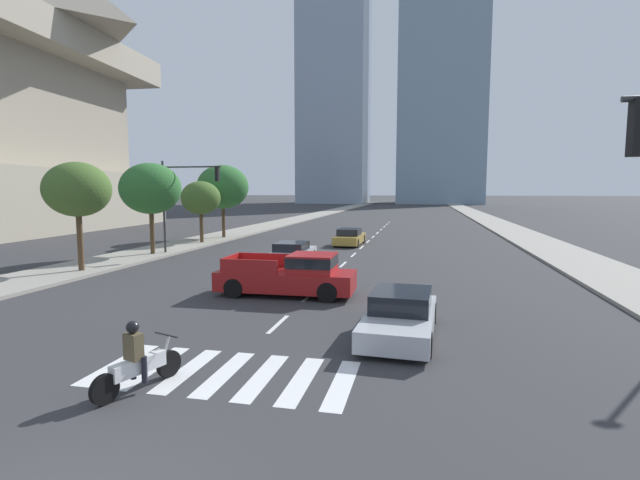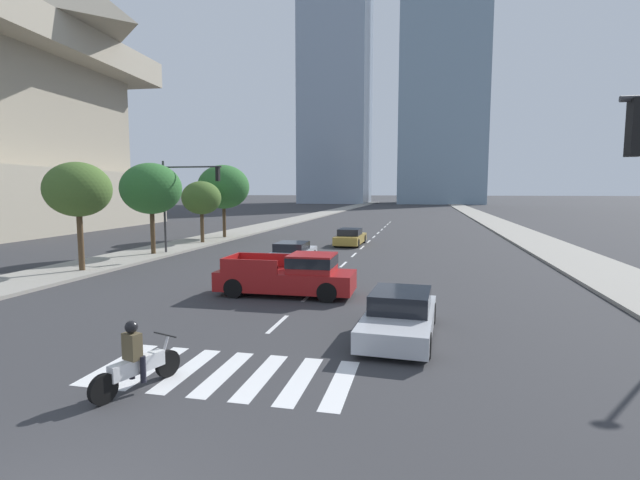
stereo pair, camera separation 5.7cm
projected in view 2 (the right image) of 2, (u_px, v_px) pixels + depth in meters
name	position (u px, v px, depth m)	size (l,w,h in m)	color
sidewalk_east	(556.00, 250.00, 31.57)	(4.00, 260.00, 0.15)	gray
sidewalk_west	(200.00, 241.00, 37.29)	(4.00, 260.00, 0.15)	gray
crosswalk_near	(223.00, 373.00, 10.53)	(5.85, 2.68, 0.01)	silver
lane_divider_center	(369.00, 242.00, 37.70)	(0.14, 50.00, 0.01)	silver
motorcycle_lead	(136.00, 363.00, 9.60)	(0.97, 2.09, 1.49)	black
pickup_truck	(292.00, 275.00, 18.28)	(5.41, 2.07, 1.67)	maroon
sedan_silver_0	(400.00, 315.00, 13.24)	(2.10, 4.70, 1.26)	#B7BABF
sedan_silver_1	(293.00, 254.00, 26.05)	(1.94, 4.46, 1.26)	#B7BABF
sedan_gold_2	(350.00, 237.00, 35.36)	(1.93, 4.66, 1.26)	#B28E38
traffic_signal_far	(185.00, 190.00, 29.42)	(4.29, 0.28, 5.85)	#333335
street_tree_nearest	(78.00, 190.00, 22.91)	(3.17, 3.17, 5.37)	#4C3823
street_tree_second	(151.00, 189.00, 29.04)	(3.74, 3.74, 5.68)	#4C3823
street_tree_third	(201.00, 198.00, 35.62)	(2.98, 2.98, 4.69)	#4C3823
street_tree_fourth	(223.00, 187.00, 39.47)	(4.35, 4.35, 6.13)	#4C3823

